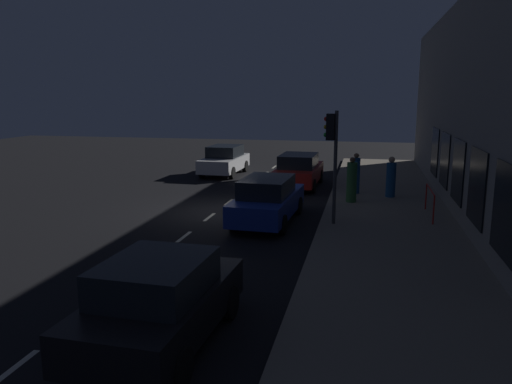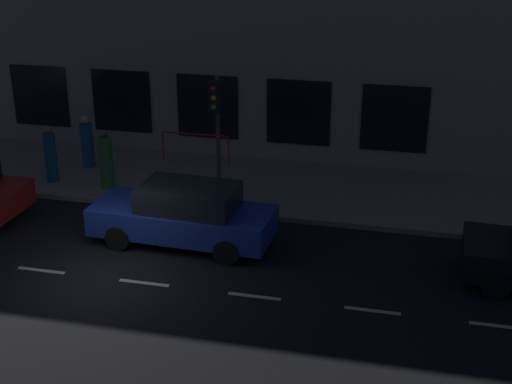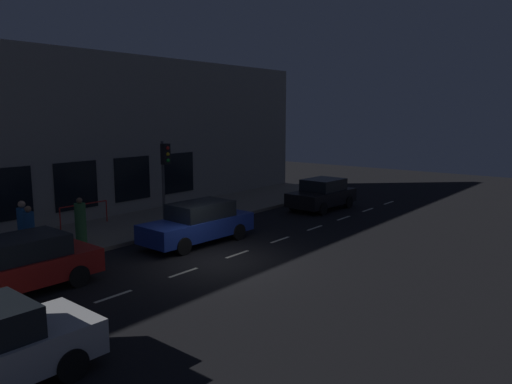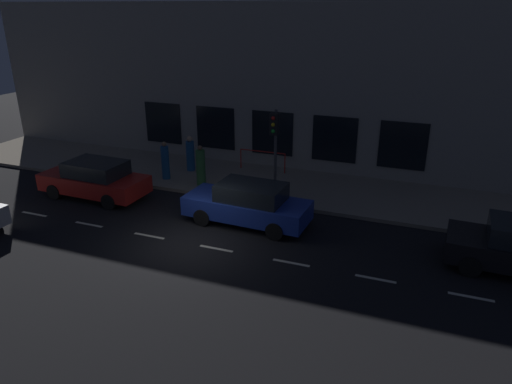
{
  "view_description": "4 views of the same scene",
  "coord_description": "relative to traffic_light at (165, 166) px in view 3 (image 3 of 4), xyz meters",
  "views": [
    {
      "loc": [
        5.4,
        -17.76,
        4.34
      ],
      "look_at": [
        2.13,
        -2.86,
        1.36
      ],
      "focal_mm": 35.18,
      "sensor_mm": 36.0,
      "label": 1
    },
    {
      "loc": [
        -13.49,
        -6.83,
        8.21
      ],
      "look_at": [
        2.38,
        -3.07,
        1.5
      ],
      "focal_mm": 50.54,
      "sensor_mm": 36.0,
      "label": 2
    },
    {
      "loc": [
        -11.08,
        11.83,
        4.98
      ],
      "look_at": [
        0.73,
        -2.99,
        1.93
      ],
      "focal_mm": 34.58,
      "sensor_mm": 36.0,
      "label": 3
    },
    {
      "loc": [
        -12.44,
        -7.2,
        7.48
      ],
      "look_at": [
        2.06,
        -1.62,
        1.36
      ],
      "focal_mm": 33.01,
      "sensor_mm": 36.0,
      "label": 4
    }
  ],
  "objects": [
    {
      "name": "pedestrian_2",
      "position": [
        0.58,
        3.59,
        -1.84
      ],
      "size": [
        0.45,
        0.45,
        1.78
      ],
      "rotation": [
        0.0,
        0.0,
        4.59
      ],
      "color": "#336B38",
      "rests_on": "sidewalk"
    },
    {
      "name": "parked_car_3",
      "position": [
        -2.35,
        -8.56,
        -2.02
      ],
      "size": [
        2.08,
        4.06,
        1.58
      ],
      "rotation": [
        0.0,
        0.0,
        -0.04
      ],
      "color": "black",
      "rests_on": "ground"
    },
    {
      "name": "red_railing",
      "position": [
        3.33,
        1.72,
        -1.93
      ],
      "size": [
        0.05,
        2.29,
        0.97
      ],
      "color": "red",
      "rests_on": "sidewalk"
    },
    {
      "name": "pedestrian_1",
      "position": [
        2.14,
        4.95,
        -1.88
      ],
      "size": [
        0.55,
        0.55,
        1.69
      ],
      "rotation": [
        0.0,
        0.0,
        3.82
      ],
      "color": "#1E5189",
      "rests_on": "sidewalk"
    },
    {
      "name": "parked_car_2",
      "position": [
        -2.15,
        0.26,
        -2.02
      ],
      "size": [
        1.98,
        4.66,
        1.58
      ],
      "rotation": [
        0.0,
        0.0,
        -0.04
      ],
      "color": "#1E389E",
      "rests_on": "ground"
    },
    {
      "name": "pedestrian_0",
      "position": [
        0.7,
        5.44,
        -1.85
      ],
      "size": [
        0.47,
        0.47,
        1.74
      ],
      "rotation": [
        0.0,
        0.0,
        5.14
      ],
      "color": "#1E5189",
      "rests_on": "sidewalk"
    },
    {
      "name": "building_facade",
      "position": [
        4.46,
        1.52,
        1.05
      ],
      "size": [
        0.65,
        32.0,
        7.74
      ],
      "color": "gray",
      "rests_on": "ground"
    },
    {
      "name": "lane_centre_line",
      "position": [
        -4.33,
        0.52,
        -2.8
      ],
      "size": [
        0.12,
        27.2,
        0.01
      ],
      "color": "beige",
      "rests_on": "ground"
    },
    {
      "name": "sidewalk",
      "position": [
        1.92,
        1.52,
        -2.73
      ],
      "size": [
        4.5,
        32.0,
        0.15
      ],
      "color": "gray",
      "rests_on": "ground"
    },
    {
      "name": "parked_car_1",
      "position": [
        -2.0,
        7.21,
        -2.02
      ],
      "size": [
        2.02,
        4.57,
        1.58
      ],
      "rotation": [
        0.0,
        0.0,
        -0.03
      ],
      "color": "red",
      "rests_on": "ground"
    },
    {
      "name": "ground_plane",
      "position": [
        -4.33,
        1.52,
        -2.81
      ],
      "size": [
        60.0,
        60.0,
        0.0
      ],
      "primitive_type": "plane",
      "color": "black"
    },
    {
      "name": "traffic_light",
      "position": [
        0.0,
        0.0,
        0.0
      ],
      "size": [
        0.46,
        0.32,
        3.69
      ],
      "color": "#424244",
      "rests_on": "sidewalk"
    }
  ]
}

